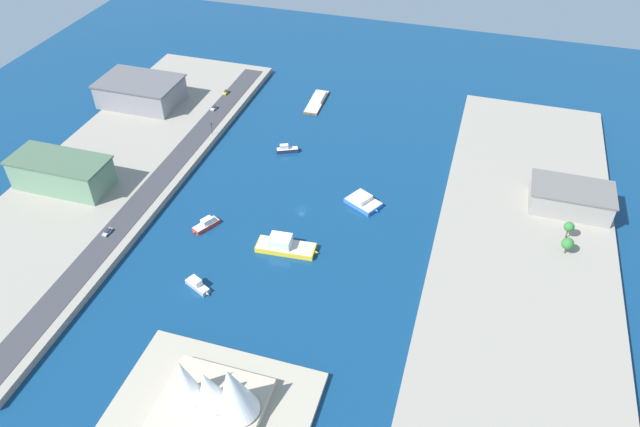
{
  "coord_description": "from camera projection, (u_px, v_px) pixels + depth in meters",
  "views": [
    {
      "loc": [
        -65.49,
        188.63,
        162.25
      ],
      "look_at": [
        -9.73,
        4.32,
        3.61
      ],
      "focal_mm": 33.3,
      "sensor_mm": 36.0,
      "label": 1
    }
  ],
  "objects": [
    {
      "name": "peninsula_point",
      "position": [
        213.0,
        409.0,
        180.97
      ],
      "size": [
        60.97,
        44.15,
        2.0
      ],
      "primitive_type": "cube",
      "color": "#A89E89",
      "rests_on": "ground_plane"
    },
    {
      "name": "taxi_yellow_cab",
      "position": [
        226.0,
        92.0,
        331.51
      ],
      "size": [
        2.05,
        4.71,
        1.68
      ],
      "color": "black",
      "rests_on": "road_strip"
    },
    {
      "name": "opera_landmark",
      "position": [
        215.0,
        394.0,
        174.67
      ],
      "size": [
        32.01,
        26.5,
        22.13
      ],
      "color": "#BCAD93",
      "rests_on": "peninsula_point"
    },
    {
      "name": "road_strip",
      "position": [
        161.0,
        178.0,
        270.24
      ],
      "size": [
        11.09,
        228.0,
        0.15
      ],
      "primitive_type": "cube",
      "color": "#38383D",
      "rests_on": "quay_east"
    },
    {
      "name": "quay_west",
      "position": [
        524.0,
        250.0,
        235.37
      ],
      "size": [
        70.0,
        240.0,
        3.0
      ],
      "primitive_type": "cube",
      "color": "gray",
      "rests_on": "ground_plane"
    },
    {
      "name": "ferry_yellow_fast",
      "position": [
        284.0,
        246.0,
        236.14
      ],
      "size": [
        25.5,
        10.03,
        6.37
      ],
      "color": "yellow",
      "rests_on": "ground_plane"
    },
    {
      "name": "quay_east",
      "position": [
        112.0,
        171.0,
        277.03
      ],
      "size": [
        70.0,
        240.0,
        3.0
      ],
      "primitive_type": "cube",
      "color": "gray",
      "rests_on": "ground_plane"
    },
    {
      "name": "park_tree_cluster",
      "position": [
        568.0,
        237.0,
        231.11
      ],
      "size": [
        4.93,
        13.93,
        7.85
      ],
      "color": "brown",
      "rests_on": "quay_west"
    },
    {
      "name": "sedan_silver",
      "position": [
        107.0,
        232.0,
        240.02
      ],
      "size": [
        2.11,
        4.98,
        1.56
      ],
      "color": "black",
      "rests_on": "road_strip"
    },
    {
      "name": "tugboat_red",
      "position": [
        206.0,
        224.0,
        247.4
      ],
      "size": [
        9.18,
        12.64,
        4.11
      ],
      "color": "red",
      "rests_on": "ground_plane"
    },
    {
      "name": "catamaran_blue",
      "position": [
        363.0,
        201.0,
        259.16
      ],
      "size": [
        17.52,
        15.55,
        4.07
      ],
      "color": "blue",
      "rests_on": "ground_plane"
    },
    {
      "name": "traffic_light_waterfront",
      "position": [
        212.0,
        127.0,
        296.18
      ],
      "size": [
        0.36,
        0.36,
        6.5
      ],
      "color": "black",
      "rests_on": "quay_east"
    },
    {
      "name": "warehouse_low_gray",
      "position": [
        141.0,
        91.0,
        320.22
      ],
      "size": [
        42.59,
        28.48,
        13.19
      ],
      "color": "gray",
      "rests_on": "quay_east"
    },
    {
      "name": "patrol_launch_navy",
      "position": [
        287.0,
        149.0,
        291.06
      ],
      "size": [
        11.96,
        7.38,
        4.45
      ],
      "color": "#1E284C",
      "rests_on": "ground_plane"
    },
    {
      "name": "van_white",
      "position": [
        214.0,
        108.0,
        317.96
      ],
      "size": [
        2.12,
        4.86,
        1.67
      ],
      "color": "black",
      "rests_on": "road_strip"
    },
    {
      "name": "barge_flat_brown",
      "position": [
        317.0,
        100.0,
        330.2
      ],
      "size": [
        8.43,
        27.8,
        2.63
      ],
      "color": "brown",
      "rests_on": "ground_plane"
    },
    {
      "name": "ground_plane",
      "position": [
        301.0,
        210.0,
        257.15
      ],
      "size": [
        440.0,
        440.0,
        0.0
      ],
      "primitive_type": "plane",
      "color": "navy"
    },
    {
      "name": "carpark_squat_concrete",
      "position": [
        571.0,
        198.0,
        250.16
      ],
      "size": [
        33.79,
        20.11,
        10.52
      ],
      "color": "gray",
      "rests_on": "quay_west"
    },
    {
      "name": "yacht_sleek_gray",
      "position": [
        197.0,
        285.0,
        220.39
      ],
      "size": [
        11.92,
        7.58,
        4.3
      ],
      "color": "#999EA3",
      "rests_on": "ground_plane"
    },
    {
      "name": "terminal_long_green",
      "position": [
        62.0,
        172.0,
        261.3
      ],
      "size": [
        43.62,
        19.52,
        14.13
      ],
      "color": "slate",
      "rests_on": "quay_east"
    }
  ]
}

